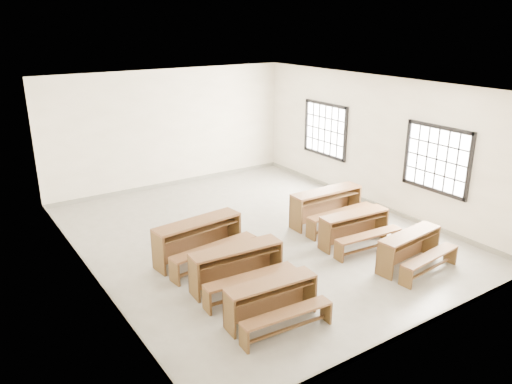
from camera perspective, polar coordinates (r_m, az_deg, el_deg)
room at (r=10.20m, az=0.42°, el=6.17°), size 8.50×8.50×3.20m
desk_set_0 at (r=7.80m, az=1.93°, el=-12.14°), size 1.53×0.87×0.67m
desk_set_1 at (r=8.69m, az=-2.08°, el=-8.31°), size 1.70×0.96×0.74m
desk_set_2 at (r=9.67m, az=-6.46°, el=-5.21°), size 1.87×1.11×0.80m
desk_set_3 at (r=9.83m, az=17.30°, el=-6.08°), size 1.56×0.92×0.67m
desk_set_4 at (r=10.46m, az=11.30°, el=-3.90°), size 1.59×0.91×0.69m
desk_set_5 at (r=11.42m, az=8.19°, el=-1.41°), size 1.77×0.93×0.79m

